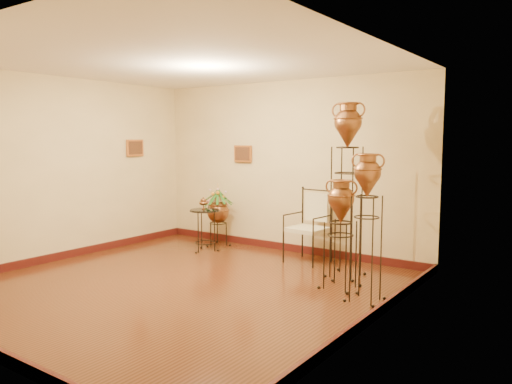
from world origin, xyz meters
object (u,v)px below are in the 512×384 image
Objects in this scene: planter_urn at (218,209)px; armchair at (308,226)px; amphora_tall at (347,188)px; side_table at (205,229)px; amphora_mid at (366,226)px.

armchair is (1.88, -0.17, -0.09)m from planter_urn.
armchair is at bearing 154.77° from amphora_tall.
planter_urn is at bearing 103.31° from side_table.
amphora_mid reaches higher than planter_urn.
amphora_tall reaches higher than side_table.
armchair is (-0.80, 0.38, -0.65)m from amphora_tall.
amphora_tall is at bearing -19.84° from armchair.
amphora_mid is at bearing -22.42° from planter_urn.
amphora_mid is (0.63, -0.82, -0.34)m from amphora_tall.
amphora_tall is 2.68× the size of side_table.
amphora_mid is at bearing -52.45° from amphora_tall.
amphora_tall is 1.37× the size of amphora_mid.
amphora_mid is at bearing -15.40° from side_table.
planter_urn reaches higher than side_table.
side_table is (0.11, -0.49, -0.27)m from planter_urn.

